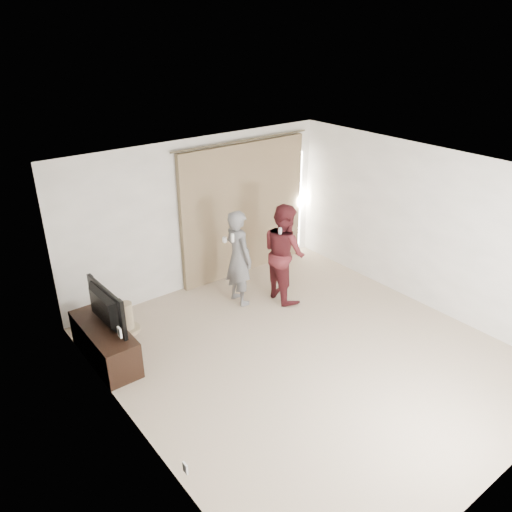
# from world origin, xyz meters

# --- Properties ---
(floor) EXTENTS (5.50, 5.50, 0.00)m
(floor) POSITION_xyz_m (0.00, 0.00, 0.00)
(floor) COLOR #C1A990
(floor) RESTS_ON ground
(wall_back) EXTENTS (5.00, 0.04, 2.60)m
(wall_back) POSITION_xyz_m (0.00, 2.75, 1.30)
(wall_back) COLOR white
(wall_back) RESTS_ON ground
(wall_left) EXTENTS (0.04, 5.50, 2.60)m
(wall_left) POSITION_xyz_m (-2.50, -0.00, 1.30)
(wall_left) COLOR white
(wall_left) RESTS_ON ground
(ceiling) EXTENTS (5.00, 5.50, 0.01)m
(ceiling) POSITION_xyz_m (0.00, 0.00, 2.60)
(ceiling) COLOR silver
(ceiling) RESTS_ON wall_back
(curtain) EXTENTS (2.80, 0.11, 2.46)m
(curtain) POSITION_xyz_m (0.91, 2.68, 1.20)
(curtain) COLOR #977A5C
(curtain) RESTS_ON ground
(tv_console) EXTENTS (0.47, 1.37, 0.53)m
(tv_console) POSITION_xyz_m (-2.27, 1.64, 0.26)
(tv_console) COLOR black
(tv_console) RESTS_ON ground
(tv) EXTENTS (0.18, 1.01, 0.58)m
(tv) POSITION_xyz_m (-2.27, 1.64, 0.82)
(tv) COLOR black
(tv) RESTS_ON tv_console
(scratching_post) EXTENTS (0.36, 0.36, 0.48)m
(scratching_post) POSITION_xyz_m (-1.74, 2.11, 0.20)
(scratching_post) COLOR tan
(scratching_post) RESTS_ON ground
(person_man) EXTENTS (0.40, 0.60, 1.62)m
(person_man) POSITION_xyz_m (0.13, 1.79, 0.81)
(person_man) COLOR slate
(person_man) RESTS_ON ground
(person_woman) EXTENTS (0.73, 0.88, 1.66)m
(person_woman) POSITION_xyz_m (0.81, 1.46, 0.83)
(person_woman) COLOR #571C21
(person_woman) RESTS_ON ground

